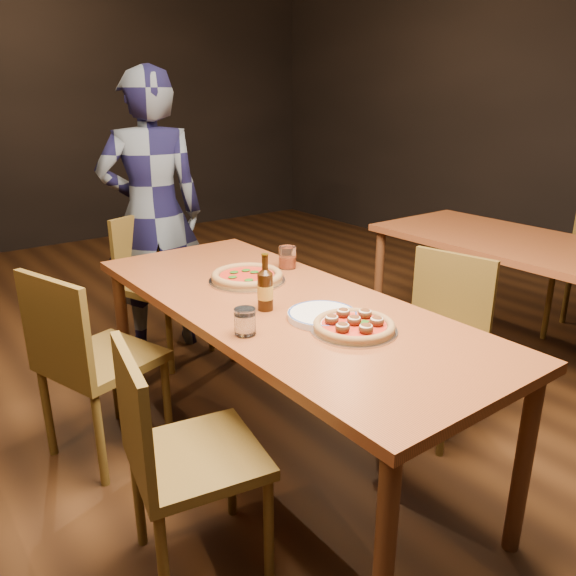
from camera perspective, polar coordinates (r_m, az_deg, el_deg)
ground at (r=2.67m, az=-0.68°, el=-16.59°), size 9.00×9.00×0.00m
room_shell at (r=2.18m, az=-0.89°, el=27.03°), size 9.00×9.00×9.00m
table_main at (r=2.33m, az=-0.74°, el=-2.96°), size 0.80×2.00×0.75m
table_right at (r=3.47m, az=24.70°, el=2.71°), size 0.80×2.00×0.75m
chair_main_nw at (r=1.94m, az=-9.20°, el=-16.38°), size 0.48×0.48×0.88m
chair_main_sw at (r=2.61m, az=-18.34°, el=-6.75°), size 0.54×0.54×0.92m
chair_main_e at (r=2.74m, az=14.26°, el=-5.49°), size 0.49×0.49×0.88m
chair_end at (r=3.47m, az=-12.28°, el=0.23°), size 0.55×0.55×0.91m
pizza_meatball at (r=2.03m, az=6.72°, el=-3.77°), size 0.31×0.31×0.06m
pizza_margherita at (r=2.55m, az=-4.17°, el=1.17°), size 0.35×0.35×0.05m
plate_stack at (r=2.13m, az=3.51°, el=-2.81°), size 0.26×0.26×0.03m
beer_bottle at (r=2.19m, az=-2.32°, el=-0.25°), size 0.06×0.06×0.22m
water_glass at (r=1.98m, az=-4.39°, el=-3.43°), size 0.08×0.08×0.10m
amber_glass at (r=2.73m, az=-0.05°, el=3.14°), size 0.09×0.09×0.11m
diner at (r=3.55m, az=-13.57°, el=7.27°), size 0.72×0.59×1.71m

